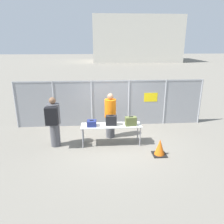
# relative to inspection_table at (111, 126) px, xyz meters

# --- Properties ---
(ground_plane) EXTENTS (120.00, 120.00, 0.00)m
(ground_plane) POSITION_rel_inspection_table_xyz_m (0.10, 0.04, -0.70)
(ground_plane) COLOR slate
(fence_section) EXTENTS (8.24, 0.07, 2.04)m
(fence_section) POSITION_rel_inspection_table_xyz_m (0.12, 1.94, 0.37)
(fence_section) COLOR #9EA0A5
(fence_section) RESTS_ON ground_plane
(inspection_table) EXTENTS (2.17, 0.60, 0.76)m
(inspection_table) POSITION_rel_inspection_table_xyz_m (0.00, 0.00, 0.00)
(inspection_table) COLOR silver
(inspection_table) RESTS_ON ground_plane
(suitcase_navy) EXTENTS (0.33, 0.32, 0.23)m
(suitcase_navy) POSITION_rel_inspection_table_xyz_m (-0.70, -0.05, 0.16)
(suitcase_navy) COLOR navy
(suitcase_navy) RESTS_ON inspection_table
(suitcase_black) EXTENTS (0.41, 0.27, 0.37)m
(suitcase_black) POSITION_rel_inspection_table_xyz_m (0.00, 0.00, 0.24)
(suitcase_black) COLOR black
(suitcase_black) RESTS_ON inspection_table
(suitcase_olive) EXTENTS (0.42, 0.25, 0.34)m
(suitcase_olive) POSITION_rel_inspection_table_xyz_m (0.70, -0.09, 0.22)
(suitcase_olive) COLOR #566033
(suitcase_olive) RESTS_ON inspection_table
(traveler_hooded) EXTENTS (0.45, 0.70, 1.81)m
(traveler_hooded) POSITION_rel_inspection_table_xyz_m (-2.02, -0.04, 0.30)
(traveler_hooded) COLOR #4C4C51
(traveler_hooded) RESTS_ON ground_plane
(security_worker_near) EXTENTS (0.44, 0.44, 1.77)m
(security_worker_near) POSITION_rel_inspection_table_xyz_m (0.01, 0.64, 0.22)
(security_worker_near) COLOR #4C4C51
(security_worker_near) RESTS_ON ground_plane
(utility_trailer) EXTENTS (4.08, 2.00, 0.75)m
(utility_trailer) POSITION_rel_inspection_table_xyz_m (2.25, 3.61, -0.26)
(utility_trailer) COLOR silver
(utility_trailer) RESTS_ON ground_plane
(distant_hangar) EXTENTS (15.68, 9.39, 7.91)m
(distant_hangar) POSITION_rel_inspection_table_xyz_m (6.93, 35.48, 3.26)
(distant_hangar) COLOR beige
(distant_hangar) RESTS_ON ground_plane
(traffic_cone) EXTENTS (0.45, 0.45, 0.56)m
(traffic_cone) POSITION_rel_inspection_table_xyz_m (1.55, -0.93, -0.43)
(traffic_cone) COLOR black
(traffic_cone) RESTS_ON ground_plane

